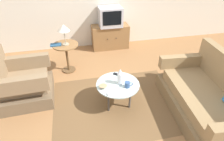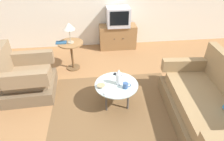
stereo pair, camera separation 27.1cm
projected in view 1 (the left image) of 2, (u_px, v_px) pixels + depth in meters
name	position (u px, v px, depth m)	size (l,w,h in m)	color
ground_plane	(109.00, 104.00, 3.39)	(16.00, 16.00, 0.00)	olive
area_rug	(117.00, 104.00, 3.40)	(2.21, 1.72, 0.00)	brown
armchair	(22.00, 84.00, 3.36)	(0.92, 0.90, 0.92)	brown
couch	(207.00, 99.00, 3.06)	(1.04, 1.83, 0.95)	brown
coffee_table	(118.00, 86.00, 3.18)	(0.72, 0.72, 0.44)	#B2C6C1
side_table	(66.00, 52.00, 4.06)	(0.53, 0.53, 0.64)	olive
tv_stand	(110.00, 37.00, 5.10)	(0.95, 0.42, 0.62)	olive
television	(110.00, 17.00, 4.78)	(0.57, 0.46, 0.47)	#B7B7BC
table_lamp	(64.00, 29.00, 3.76)	(0.24, 0.24, 0.43)	#9E937A
vase	(120.00, 77.00, 3.10)	(0.09, 0.09, 0.28)	white
mug	(128.00, 85.00, 3.06)	(0.13, 0.08, 0.10)	#335184
bowl	(103.00, 87.00, 3.06)	(0.13, 0.13, 0.04)	tan
tv_remote_dark	(117.00, 74.00, 3.37)	(0.15, 0.13, 0.02)	black
tv_remote_silver	(112.00, 92.00, 2.96)	(0.18, 0.12, 0.02)	#B2B2B7
book	(56.00, 45.00, 3.92)	(0.22, 0.14, 0.02)	navy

